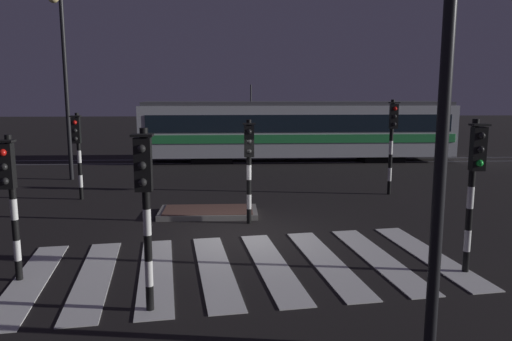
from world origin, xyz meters
TOP-DOWN VIEW (x-y plane):
  - ground_plane at (0.00, 0.00)m, footprint 120.00×120.00m
  - rail_near at (0.00, 13.08)m, footprint 80.00×0.12m
  - rail_far at (0.00, 14.52)m, footprint 80.00×0.12m
  - crosswalk_zebra at (-0.00, -2.48)m, footprint 10.12×5.75m
  - traffic_island at (-1.00, 2.23)m, footprint 3.06×1.54m
  - traffic_light_corner_far_right at (5.66, 4.89)m, footprint 0.36×0.42m
  - traffic_light_kerb_mid_left at (-1.73, -4.64)m, footprint 0.36×0.42m
  - traffic_light_corner_far_left at (-5.64, 4.60)m, footprint 0.36×0.42m
  - traffic_light_corner_near_right at (4.77, -3.09)m, footprint 0.36×0.42m
  - traffic_light_corner_near_left at (-4.66, -3.09)m, footprint 0.36×0.42m
  - traffic_light_median_centre at (0.25, 1.08)m, footprint 0.36×0.42m
  - street_lamp_trackside_left at (-7.24, 8.47)m, footprint 0.44×1.21m
  - street_lamp_near_kerb at (2.72, -6.40)m, footprint 0.44×1.21m
  - tram at (3.35, 13.79)m, footprint 16.99×2.58m

SIDE VIEW (x-z plane):
  - ground_plane at x=0.00m, z-range 0.00..0.00m
  - crosswalk_zebra at x=0.00m, z-range 0.00..0.02m
  - rail_near at x=0.00m, z-range 0.00..0.03m
  - rail_far at x=0.00m, z-range 0.00..0.03m
  - traffic_island at x=-1.00m, z-range 0.00..0.18m
  - tram at x=3.35m, z-range -0.32..3.83m
  - traffic_light_corner_near_left at x=-4.66m, z-range 0.48..3.50m
  - traffic_light_median_centre at x=0.25m, z-range 0.48..3.53m
  - traffic_light_corner_far_left at x=-5.64m, z-range 0.49..3.58m
  - traffic_light_kerb_mid_left at x=-1.73m, z-range 0.52..3.79m
  - traffic_light_corner_near_right at x=4.77m, z-range 0.53..3.83m
  - traffic_light_corner_far_right at x=5.66m, z-range 0.56..4.10m
  - street_lamp_near_kerb at x=2.72m, z-range 0.93..7.49m
  - street_lamp_trackside_left at x=-7.24m, z-range 0.99..8.70m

